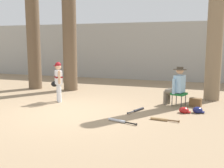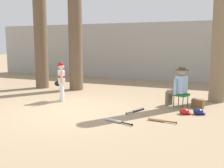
# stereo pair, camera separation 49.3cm
# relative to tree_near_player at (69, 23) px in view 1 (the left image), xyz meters

# --- Properties ---
(ground_plane) EXTENTS (60.00, 60.00, 0.00)m
(ground_plane) POSITION_rel_tree_near_player_xyz_m (1.62, -3.19, -2.68)
(ground_plane) COLOR #937A5B
(concrete_back_wall) EXTENTS (18.00, 0.36, 2.94)m
(concrete_back_wall) POSITION_rel_tree_near_player_xyz_m (1.62, 4.06, -1.20)
(concrete_back_wall) COLOR #9E9E99
(concrete_back_wall) RESTS_ON ground
(tree_near_player) EXTENTS (0.87, 0.87, 6.24)m
(tree_near_player) POSITION_rel_tree_near_player_xyz_m (0.00, 0.00, 0.00)
(tree_near_player) COLOR brown
(tree_near_player) RESTS_ON ground
(tree_behind_spectator) EXTENTS (0.81, 0.81, 5.33)m
(tree_behind_spectator) POSITION_rel_tree_near_player_xyz_m (5.41, -0.21, -0.42)
(tree_behind_spectator) COLOR #7F6B51
(tree_behind_spectator) RESTS_ON ground
(young_ballplayer) EXTENTS (0.54, 0.48, 1.31)m
(young_ballplayer) POSITION_rel_tree_near_player_xyz_m (0.65, -2.10, -1.93)
(young_ballplayer) COLOR white
(young_ballplayer) RESTS_ON ground
(folding_stool) EXTENTS (0.51, 0.51, 0.41)m
(folding_stool) POSITION_rel_tree_near_player_xyz_m (4.44, -1.48, -2.31)
(folding_stool) COLOR #196B2D
(folding_stool) RESTS_ON ground
(seated_spectator) EXTENTS (0.68, 0.54, 1.20)m
(seated_spectator) POSITION_rel_tree_near_player_xyz_m (4.35, -1.44, -2.04)
(seated_spectator) COLOR #6B6051
(seated_spectator) RESTS_ON ground
(handbag_beside_stool) EXTENTS (0.37, 0.25, 0.26)m
(handbag_beside_stool) POSITION_rel_tree_near_player_xyz_m (4.93, -1.40, -2.55)
(handbag_beside_stool) COLOR brown
(handbag_beside_stool) RESTS_ON ground
(tree_far_left) EXTENTS (0.89, 0.89, 4.67)m
(tree_far_left) POSITION_rel_tree_near_player_xyz_m (-1.59, -0.15, -0.79)
(tree_far_left) COLOR brown
(tree_far_left) RESTS_ON ground
(bat_black_composite) EXTENTS (0.34, 0.73, 0.07)m
(bat_black_composite) POSITION_rel_tree_near_player_xyz_m (3.39, -2.48, -2.64)
(bat_black_composite) COLOR black
(bat_black_composite) RESTS_ON ground
(bat_wood_tan) EXTENTS (0.72, 0.13, 0.07)m
(bat_wood_tan) POSITION_rel_tree_near_player_xyz_m (4.17, -3.21, -2.64)
(bat_wood_tan) COLOR tan
(bat_wood_tan) RESTS_ON ground
(bat_aluminum_silver) EXTENTS (0.78, 0.28, 0.07)m
(bat_aluminum_silver) POSITION_rel_tree_near_player_xyz_m (3.21, -3.67, -2.64)
(bat_aluminum_silver) COLOR #B7BCC6
(bat_aluminum_silver) RESTS_ON ground
(batting_helmet_red) EXTENTS (0.31, 0.24, 0.18)m
(batting_helmet_red) POSITION_rel_tree_near_player_xyz_m (4.65, -2.27, -2.60)
(batting_helmet_red) COLOR #A81919
(batting_helmet_red) RESTS_ON ground
(batting_helmet_navy) EXTENTS (0.32, 0.25, 0.18)m
(batting_helmet_navy) POSITION_rel_tree_near_player_xyz_m (5.01, -2.15, -2.60)
(batting_helmet_navy) COLOR navy
(batting_helmet_navy) RESTS_ON ground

